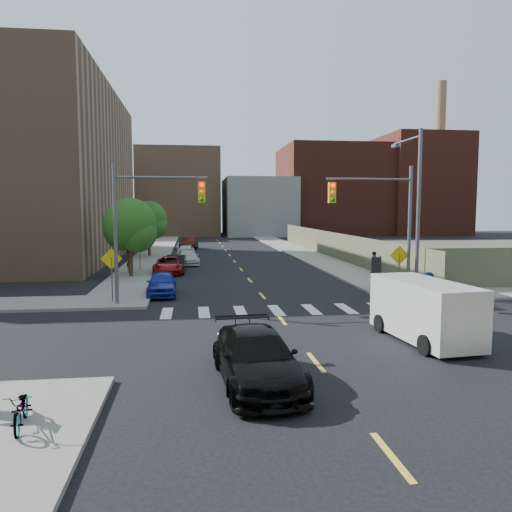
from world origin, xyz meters
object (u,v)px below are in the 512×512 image
object	(u,v)px
parked_car_grey	(189,244)
payphone	(376,273)
parked_car_white	(186,251)
pedestrian_west	(130,261)
parked_car_black	(176,264)
black_sedan	(257,358)
parked_car_red	(169,265)
parked_car_blue	(162,283)
mailbox	(428,284)
pedestrian_east	(373,262)
parked_car_maroon	(189,243)
cargo_van	(422,309)
bicycle	(22,409)
parked_car_silver	(188,257)

from	to	relation	value
parked_car_grey	payphone	distance (m)	33.32
parked_car_white	pedestrian_west	xyz separation A→B (m)	(-3.91, -11.17, 0.32)
parked_car_black	black_sedan	size ratio (longest dim) A/B	0.78
parked_car_red	parked_car_white	world-z (taller)	parked_car_white
parked_car_blue	pedestrian_west	xyz separation A→B (m)	(-2.84, 9.28, 0.31)
parked_car_red	mailbox	xyz separation A→B (m)	(14.15, -12.15, 0.14)
parked_car_black	pedestrian_east	distance (m)	14.51
parked_car_maroon	mailbox	distance (m)	36.26
parked_car_maroon	pedestrian_west	bearing A→B (deg)	-95.96
mailbox	pedestrian_west	xyz separation A→B (m)	(-16.99, 12.14, 0.21)
payphone	pedestrian_west	distance (m)	17.83
parked_car_red	black_sedan	distance (m)	24.06
payphone	cargo_van	bearing A→B (deg)	-80.71
parked_car_red	mailbox	size ratio (longest dim) A/B	3.56
parked_car_black	parked_car_white	bearing A→B (deg)	89.01
parked_car_maroon	mailbox	size ratio (longest dim) A/B	3.39
black_sedan	cargo_van	distance (m)	7.59
bicycle	pedestrian_west	bearing A→B (deg)	82.94
parked_car_grey	black_sedan	distance (m)	45.85
pedestrian_west	parked_car_black	bearing A→B (deg)	-80.20
parked_car_maroon	cargo_van	size ratio (longest dim) A/B	0.87
parked_car_white	black_sedan	xyz separation A→B (m)	(2.34, -34.98, 0.07)
parked_car_red	parked_car_black	bearing A→B (deg)	44.58
parked_car_white	bicycle	size ratio (longest dim) A/B	2.48
black_sedan	pedestrian_east	distance (m)	23.86
mailbox	parked_car_blue	bearing A→B (deg)	173.27
parked_car_white	pedestrian_west	bearing A→B (deg)	-103.78
parked_car_silver	black_sedan	size ratio (longest dim) A/B	0.86
parked_car_maroon	payphone	bearing A→B (deg)	-65.83
parked_car_red	parked_car_white	size ratio (longest dim) A/B	1.17
pedestrian_west	bicycle	distance (m)	26.23
parked_car_black	parked_car_blue	bearing A→B (deg)	-90.61
parked_car_black	payphone	bearing A→B (deg)	-37.86
parked_car_maroon	parked_car_silver	bearing A→B (deg)	-85.19
parked_car_blue	mailbox	xyz separation A→B (m)	(14.15, -2.86, 0.10)
parked_car_silver	pedestrian_west	world-z (taller)	pedestrian_west
cargo_van	payphone	xyz separation A→B (m)	(2.28, 10.56, -0.09)
parked_car_black	bicycle	size ratio (longest dim) A/B	2.51
mailbox	payphone	world-z (taller)	payphone
parked_car_red	pedestrian_east	size ratio (longest dim) A/B	2.93
parked_car_blue	parked_car_black	world-z (taller)	parked_car_blue
parked_car_blue	pedestrian_east	world-z (taller)	pedestrian_east
parked_car_maroon	payphone	size ratio (longest dim) A/B	2.35
cargo_van	bicycle	xyz separation A→B (m)	(-11.94, -6.17, -0.61)
parked_car_maroon	mailbox	xyz separation A→B (m)	(12.85, -33.91, 0.06)
payphone	pedestrian_west	xyz separation A→B (m)	(-15.11, 9.47, -0.09)
cargo_van	bicycle	world-z (taller)	cargo_van
parked_car_blue	parked_car_maroon	distance (m)	31.07
parked_car_black	payphone	xyz separation A→B (m)	(11.79, -9.92, 0.43)
black_sedan	bicycle	distance (m)	5.88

